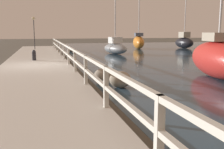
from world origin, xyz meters
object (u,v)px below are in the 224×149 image
object	(u,v)px
sailboat_black	(184,42)
sailboat_gray	(115,48)
sailboat_orange	(139,42)
sailboat_red	(218,58)
dock_lamp	(34,24)
mooring_bollard	(34,55)

from	to	relation	value
sailboat_black	sailboat_gray	bearing A→B (deg)	-154.15
sailboat_orange	sailboat_red	xyz separation A→B (m)	(-3.54, -18.54, 0.02)
dock_lamp	sailboat_orange	size ratio (longest dim) A/B	0.40
mooring_bollard	sailboat_black	bearing A→B (deg)	35.12
dock_lamp	sailboat_black	distance (m)	17.02
mooring_bollard	sailboat_gray	size ratio (longest dim) A/B	0.12
mooring_bollard	sailboat_gray	xyz separation A→B (m)	(6.63, 5.97, -0.01)
mooring_bollard	dock_lamp	xyz separation A→B (m)	(-0.16, 10.15, 2.07)
sailboat_gray	sailboat_black	world-z (taller)	sailboat_black
dock_lamp	sailboat_gray	world-z (taller)	sailboat_gray
sailboat_gray	sailboat_red	xyz separation A→B (m)	(0.90, -12.55, 0.27)
sailboat_gray	sailboat_black	bearing A→B (deg)	18.59
sailboat_orange	sailboat_black	size ratio (longest dim) A/B	1.24
sailboat_orange	mooring_bollard	bearing A→B (deg)	-117.77
dock_lamp	sailboat_black	xyz separation A→B (m)	(16.84, 1.59, -1.89)
sailboat_gray	sailboat_orange	bearing A→B (deg)	42.23
dock_lamp	sailboat_red	distance (m)	18.50
sailboat_red	mooring_bollard	bearing A→B (deg)	150.48
sailboat_red	sailboat_orange	bearing A→B (deg)	90.87
sailboat_orange	sailboat_black	xyz separation A→B (m)	(5.62, -0.22, -0.06)
mooring_bollard	sailboat_orange	bearing A→B (deg)	47.22
dock_lamp	sailboat_red	xyz separation A→B (m)	(7.69, -16.73, -1.82)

